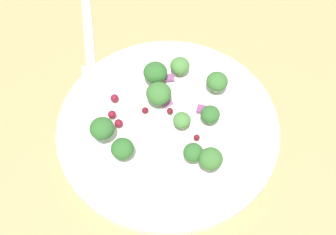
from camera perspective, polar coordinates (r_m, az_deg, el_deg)
ground_plane at (r=55.16cm, az=2.94°, el=-2.99°), size 180.00×180.00×2.00cm
plate at (r=54.02cm, az=0.00°, el=-1.06°), size 26.15×26.15×1.70cm
dressing_pool at (r=53.65cm, az=0.00°, el=-0.81°), size 15.16×15.16×0.20cm
broccoli_floret_0 at (r=52.07cm, az=1.74°, el=-0.36°), size 2.03×2.03×2.05cm
broccoli_floret_1 at (r=49.97cm, az=-5.68°, el=-3.90°), size 2.53×2.53×2.56cm
broccoli_floret_2 at (r=55.54cm, az=-1.59°, el=5.58°), size 2.91×2.91×2.95cm
broccoli_floret_3 at (r=55.17cm, az=6.11°, el=4.44°), size 2.60×2.60×2.63cm
broccoli_floret_4 at (r=49.10cm, az=5.76°, el=-5.01°), size 2.59×2.59×2.62cm
broccoli_floret_5 at (r=51.19cm, az=-8.18°, el=-1.39°), size 2.78×2.78×2.81cm
broccoli_floret_6 at (r=52.59cm, az=5.26°, el=0.37°), size 2.22×2.22×2.25cm
broccoli_floret_7 at (r=49.51cm, az=3.15°, el=-4.37°), size 2.18×2.18×2.21cm
broccoli_floret_8 at (r=56.84cm, az=1.48°, el=6.41°), size 2.42×2.42×2.45cm
broccoli_floret_9 at (r=53.60cm, az=-1.16°, el=2.97°), size 2.98×2.98×3.02cm
cranberry_0 at (r=53.68cm, az=0.24°, el=0.82°), size 0.75×0.75×0.75cm
cranberry_1 at (r=53.81cm, az=-6.98°, el=0.37°), size 0.97×0.97×0.97cm
cranberry_2 at (r=53.16cm, az=-6.16°, el=-0.73°), size 0.99×0.99×0.99cm
cranberry_3 at (r=51.95cm, az=3.19°, el=-2.62°), size 0.72×0.72×0.72cm
cranberry_4 at (r=54.38cm, az=-2.86°, el=0.86°), size 0.81×0.81×0.81cm
cranberry_5 at (r=55.21cm, az=-6.66°, el=2.40°), size 1.00×1.00×1.00cm
cranberry_6 at (r=56.73cm, az=-1.16°, el=4.69°), size 0.95×0.95×0.95cm
onion_bit_0 at (r=56.80cm, az=-0.21°, el=4.86°), size 1.23×1.44×0.37cm
onion_bit_1 at (r=54.44cm, az=4.26°, el=1.00°), size 1.53×1.60×0.48cm
onion_bit_2 at (r=55.01cm, az=-0.26°, el=1.91°), size 1.61×1.52×0.38cm
fork at (r=64.00cm, az=-9.81°, el=9.49°), size 18.60×5.32×0.50cm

